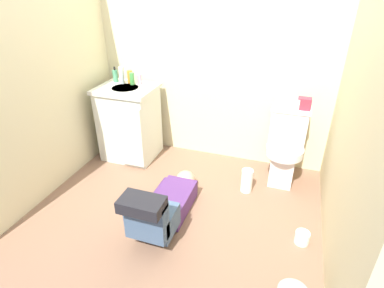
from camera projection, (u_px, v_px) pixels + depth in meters
The scene contains 17 objects.
ground_plane at pixel (178, 209), 2.85m from camera, with size 2.97×3.09×0.04m, color #825F49.
wall_back at pixel (213, 48), 3.16m from camera, with size 2.63×0.08×2.40m, color beige.
wall_left at pixel (33, 64), 2.62m from camera, with size 0.08×2.09×2.40m, color beige.
wall_right at pixel (369, 98), 1.90m from camera, with size 0.08×2.09×2.40m, color beige.
toilet at pixel (285, 147), 3.06m from camera, with size 0.36×0.46×0.75m.
vanity_cabinet at pixel (130, 122), 3.46m from camera, with size 0.60×0.53×0.82m.
faucet at pixel (132, 79), 3.37m from camera, with size 0.02×0.02×0.10m, color silver.
person_plumber at pixel (164, 206), 2.58m from camera, with size 0.39×1.06×0.52m.
tissue_box at pixel (287, 102), 2.94m from camera, with size 0.22×0.11×0.10m, color silver.
toiletry_bag at pixel (304, 104), 2.90m from camera, with size 0.12×0.09×0.11m, color #B22D3F.
soap_dispenser at pixel (115, 76), 3.40m from camera, with size 0.06×0.06×0.17m.
bottle_clear at pixel (122, 75), 3.34m from camera, with size 0.05×0.05×0.18m, color silver.
bottle_amber at pixel (130, 77), 3.36m from camera, with size 0.06×0.06×0.14m, color orange.
bottle_green at pixel (132, 79), 3.32m from camera, with size 0.05×0.05×0.13m, color #479D49.
bottle_pink at pixel (140, 80), 3.30m from camera, with size 0.05×0.05×0.12m, color pink.
paper_towel_roll at pixel (247, 181), 3.00m from camera, with size 0.11×0.11×0.23m, color white.
toilet_paper_roll at pixel (302, 238), 2.44m from camera, with size 0.11×0.11×0.10m, color white.
Camera 1 is at (0.83, -2.06, 1.86)m, focal length 29.29 mm.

